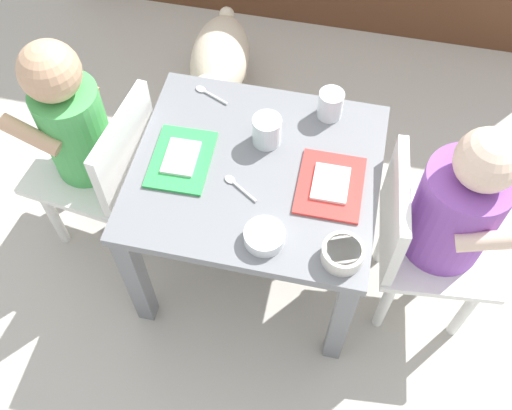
# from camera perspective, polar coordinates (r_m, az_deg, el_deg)

# --- Properties ---
(ground_plane) EXTENTS (7.00, 7.00, 0.00)m
(ground_plane) POSITION_cam_1_polar(r_m,az_deg,el_deg) (1.73, -0.00, -5.14)
(ground_plane) COLOR #B2ADA3
(dining_table) EXTENTS (0.57, 0.51, 0.44)m
(dining_table) POSITION_cam_1_polar(r_m,az_deg,el_deg) (1.42, -0.00, 1.61)
(dining_table) COLOR slate
(dining_table) RESTS_ON ground
(seated_child_left) EXTENTS (0.31, 0.31, 0.68)m
(seated_child_left) POSITION_cam_1_polar(r_m,az_deg,el_deg) (1.51, -16.57, 6.87)
(seated_child_left) COLOR white
(seated_child_left) RESTS_ON ground
(seated_child_right) EXTENTS (0.31, 0.31, 0.68)m
(seated_child_right) POSITION_cam_1_polar(r_m,az_deg,el_deg) (1.38, 18.18, -0.63)
(seated_child_right) COLOR white
(seated_child_right) RESTS_ON ground
(dog) EXTENTS (0.22, 0.47, 0.30)m
(dog) POSITION_cam_1_polar(r_m,az_deg,el_deg) (1.94, -3.62, 13.27)
(dog) COLOR beige
(dog) RESTS_ON ground
(food_tray_left) EXTENTS (0.14, 0.19, 0.02)m
(food_tray_left) POSITION_cam_1_polar(r_m,az_deg,el_deg) (1.38, -7.17, 4.42)
(food_tray_left) COLOR green
(food_tray_left) RESTS_ON dining_table
(food_tray_right) EXTENTS (0.15, 0.18, 0.02)m
(food_tray_right) POSITION_cam_1_polar(r_m,az_deg,el_deg) (1.34, 7.14, 1.93)
(food_tray_right) COLOR red
(food_tray_right) RESTS_ON dining_table
(water_cup_left) EXTENTS (0.07, 0.07, 0.07)m
(water_cup_left) POSITION_cam_1_polar(r_m,az_deg,el_deg) (1.39, 1.05, 7.01)
(water_cup_left) COLOR white
(water_cup_left) RESTS_ON dining_table
(water_cup_right) EXTENTS (0.06, 0.06, 0.07)m
(water_cup_right) POSITION_cam_1_polar(r_m,az_deg,el_deg) (1.45, 7.13, 9.42)
(water_cup_right) COLOR white
(water_cup_right) RESTS_ON dining_table
(cereal_bowl_left_side) EXTENTS (0.09, 0.09, 0.03)m
(cereal_bowl_left_side) POSITION_cam_1_polar(r_m,az_deg,el_deg) (1.24, 0.82, -3.00)
(cereal_bowl_left_side) COLOR white
(cereal_bowl_left_side) RESTS_ON dining_table
(cereal_bowl_right_side) EXTENTS (0.09, 0.09, 0.04)m
(cereal_bowl_right_side) POSITION_cam_1_polar(r_m,az_deg,el_deg) (1.23, 8.31, -4.61)
(cereal_bowl_right_side) COLOR silver
(cereal_bowl_right_side) RESTS_ON dining_table
(spoon_by_left_tray) EXTENTS (0.10, 0.05, 0.01)m
(spoon_by_left_tray) POSITION_cam_1_polar(r_m,az_deg,el_deg) (1.51, -4.59, 10.61)
(spoon_by_left_tray) COLOR silver
(spoon_by_left_tray) RESTS_ON dining_table
(spoon_by_right_tray) EXTENTS (0.09, 0.07, 0.01)m
(spoon_by_right_tray) POSITION_cam_1_polar(r_m,az_deg,el_deg) (1.33, -1.79, 1.85)
(spoon_by_right_tray) COLOR silver
(spoon_by_right_tray) RESTS_ON dining_table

